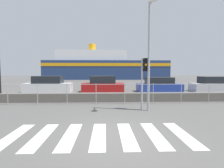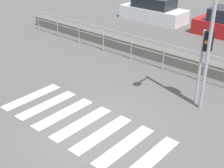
{
  "view_description": "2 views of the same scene",
  "coord_description": "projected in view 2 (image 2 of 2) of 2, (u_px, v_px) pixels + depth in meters",
  "views": [
    {
      "loc": [
        -0.32,
        -5.46,
        2.04
      ],
      "look_at": [
        -0.03,
        2.0,
        1.5
      ],
      "focal_mm": 28.0,
      "sensor_mm": 36.0,
      "label": 1
    },
    {
      "loc": [
        5.8,
        -5.73,
        5.72
      ],
      "look_at": [
        -0.09,
        1.0,
        1.2
      ],
      "focal_mm": 50.0,
      "sensor_mm": 36.0,
      "label": 2
    }
  ],
  "objects": [
    {
      "name": "harbor_fence",
      "position": [
        182.0,
        57.0,
        13.05
      ],
      "size": [
        19.8,
        0.04,
        1.3
      ],
      "color": "#9EA0A3",
      "rests_on": "ground_plane"
    },
    {
      "name": "seawall",
      "position": [
        191.0,
        63.0,
        13.89
      ],
      "size": [
        21.96,
        0.55,
        0.58
      ],
      "color": "#605B54",
      "rests_on": "ground_plane"
    },
    {
      "name": "parked_car_white",
      "position": [
        153.0,
        10.0,
        21.06
      ],
      "size": [
        4.52,
        1.82,
        1.58
      ],
      "color": "silver",
      "rests_on": "ground_plane"
    },
    {
      "name": "traffic_light_far",
      "position": [
        205.0,
        52.0,
        10.37
      ],
      "size": [
        0.34,
        0.32,
        2.73
      ],
      "color": "#9EA0A3",
      "rests_on": "ground_plane"
    },
    {
      "name": "ground_plane",
      "position": [
        93.0,
        129.0,
        9.84
      ],
      "size": [
        160.0,
        160.0,
        0.0
      ],
      "primitive_type": "plane",
      "color": "#565451"
    },
    {
      "name": "crosswalk",
      "position": [
        82.0,
        123.0,
        10.15
      ],
      "size": [
        5.85,
        2.4,
        0.01
      ],
      "color": "silver",
      "rests_on": "ground_plane"
    },
    {
      "name": "streetlamp",
      "position": [
        211.0,
        11.0,
        9.34
      ],
      "size": [
        0.32,
        1.04,
        5.52
      ],
      "color": "#9EA0A3",
      "rests_on": "ground_plane"
    }
  ]
}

